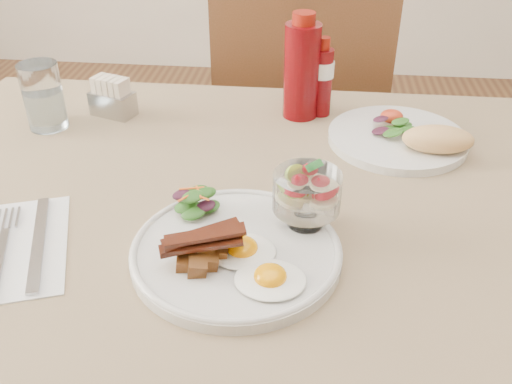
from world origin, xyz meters
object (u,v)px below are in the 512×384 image
Objects in this scene: main_plate at (236,252)px; ketchup_bottle at (302,69)px; fruit_cup at (307,192)px; second_plate at (407,137)px; table at (285,248)px; water_glass at (44,100)px; chair_far at (299,135)px; hot_sauce_bottle at (322,78)px; sugar_caddy at (112,99)px.

main_plate is 0.46m from ketchup_bottle.
fruit_cup reaches higher than second_plate.
second_plate is 0.23m from ketchup_bottle.
table is at bearing 66.82° from main_plate.
chair_far is at bearing 44.36° from water_glass.
chair_far reaches higher than hot_sauce_bottle.
fruit_cup is (0.03, -0.07, 0.16)m from table.
hot_sauce_bottle is (0.10, 0.46, 0.07)m from main_plate.
sugar_caddy is (-0.36, -0.39, 0.26)m from chair_far.
second_plate is (0.26, 0.34, 0.01)m from main_plate.
second_plate is 2.65× the size of sugar_caddy.
table is at bearing -24.33° from water_glass.
fruit_cup is 0.61× the size of hot_sauce_bottle.
ketchup_bottle is 0.05m from hot_sauce_bottle.
fruit_cup is at bearing -67.20° from table.
chair_far is at bearing 85.83° from main_plate.
main_plate reaches higher than table.
second_plate is (0.17, 0.28, -0.05)m from fruit_cup.
table is at bearing -90.00° from chair_far.
main_plate is at bearing -94.17° from chair_far.
main_plate is at bearing -102.90° from hot_sauce_bottle.
fruit_cup is 1.00× the size of sugar_caddy.
hot_sauce_bottle is 0.52m from water_glass.
second_plate is at bearing 45.52° from table.
fruit_cup is at bearing -86.53° from ketchup_bottle.
second_plate is (0.20, 0.20, 0.11)m from table.
table is 1.43× the size of chair_far.
table is 0.36m from ketchup_bottle.
hot_sauce_bottle reaches higher than table.
fruit_cup is 0.47× the size of ketchup_bottle.
chair_far reaches higher than sugar_caddy.
ketchup_bottle is (0.01, -0.35, 0.32)m from chair_far.
water_glass reaches higher than sugar_caddy.
ketchup_bottle is at bearing 88.70° from table.
sugar_caddy is at bearing 142.55° from table.
chair_far is 4.62× the size of ketchup_bottle.
chair_far is 0.48m from ketchup_bottle.
fruit_cup is 0.33m from second_plate.
ketchup_bottle is at bearing 81.68° from main_plate.
chair_far is at bearing 66.38° from sugar_caddy.
hot_sauce_bottle is at bearing -82.24° from chair_far.
second_plate is 0.56m from sugar_caddy.
ketchup_bottle is at bearing 12.09° from water_glass.
ketchup_bottle is 0.37m from sugar_caddy.
second_plate is at bearing 52.74° from main_plate.
ketchup_bottle reaches higher than sugar_caddy.
table is 4.75× the size of main_plate.
main_plate is 0.43m from second_plate.
hot_sauce_bottle is at bearing 12.34° from water_glass.
main_plate is at bearing -113.18° from table.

